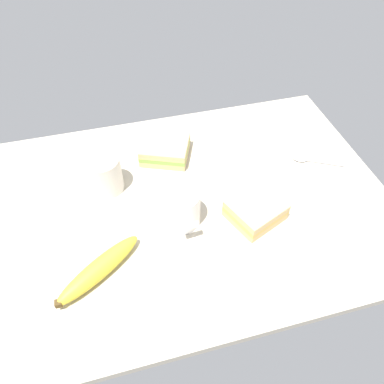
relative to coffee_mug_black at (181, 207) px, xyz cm
name	(u,v)px	position (x,y,z in cm)	size (l,w,h in cm)	color
tabletop	(192,204)	(3.59, 4.76, -5.47)	(90.00, 64.00, 2.00)	#BCB29E
coffee_mug_black	(181,207)	(0.00, 0.00, 0.00)	(8.06, 10.25, 8.68)	white
coffee_mug_milky	(104,174)	(-14.51, 13.83, 0.09)	(7.77, 10.00, 8.85)	silver
sandwich_main	(256,210)	(15.63, -3.13, -2.27)	(13.51, 12.93, 4.40)	#DBB77A
sandwich_side	(165,149)	(0.93, 21.10, -2.27)	(14.40, 13.78, 4.40)	#DBB77A
banana	(99,269)	(-18.15, -8.65, -2.56)	(18.10, 13.97, 3.82)	yellow
spoon	(310,160)	(35.63, 9.83, -4.09)	(11.80, 7.28, 0.80)	silver
paper_napkin	(46,174)	(-28.55, 22.01, -4.32)	(16.68, 16.68, 0.30)	white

